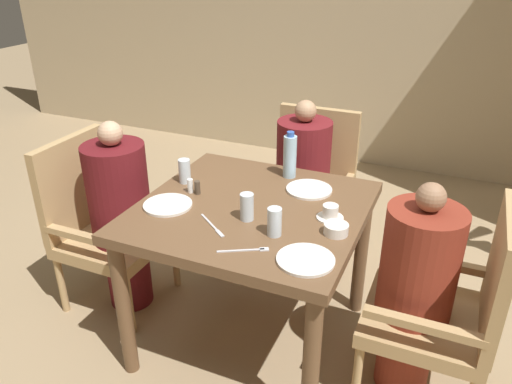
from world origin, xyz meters
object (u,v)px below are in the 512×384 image
at_px(diner_in_far_chair, 302,185).
at_px(water_bottle, 290,156).
at_px(glass_tall_far, 185,171).
at_px(teacup_with_saucer, 330,213).
at_px(glass_tall_near, 274,222).
at_px(chair_far_side, 309,184).
at_px(glass_tall_mid, 247,207).
at_px(diner_in_right_chair, 415,290).
at_px(plate_main_right, 309,189).
at_px(diner_in_left_chair, 121,216).
at_px(bowl_small, 336,229).
at_px(plate_main_left, 306,260).
at_px(plate_dessert_center, 168,205).
at_px(chair_right_side, 451,305).
at_px(chair_left_side, 100,220).

height_order(diner_in_far_chair, water_bottle, diner_in_far_chair).
bearing_deg(glass_tall_far, teacup_with_saucer, -5.48).
relative_size(diner_in_far_chair, glass_tall_near, 8.77).
distance_m(chair_far_side, glass_tall_mid, 1.08).
bearing_deg(water_bottle, diner_in_right_chair, -28.01).
bearing_deg(plate_main_right, diner_in_left_chair, -164.70).
distance_m(teacup_with_saucer, bowl_small, 0.13).
relative_size(diner_in_far_chair, glass_tall_far, 8.77).
xyz_separation_m(diner_in_left_chair, teacup_with_saucer, (1.12, 0.03, 0.25)).
bearing_deg(plate_main_left, diner_in_right_chair, 39.69).
bearing_deg(bowl_small, plate_dessert_center, -175.07).
relative_size(diner_in_left_chair, water_bottle, 4.44).
xyz_separation_m(chair_far_side, glass_tall_near, (0.19, -1.10, 0.34)).
bearing_deg(plate_dessert_center, bowl_small, 4.93).
distance_m(chair_right_side, diner_in_right_chair, 0.15).
distance_m(bowl_small, glass_tall_near, 0.26).
bearing_deg(chair_left_side, plate_main_right, 13.30).
height_order(chair_left_side, glass_tall_near, chair_left_side).
bearing_deg(plate_main_left, diner_in_left_chair, 163.85).
distance_m(chair_far_side, bowl_small, 1.12).
distance_m(plate_dessert_center, water_bottle, 0.68).
bearing_deg(glass_tall_near, water_bottle, 103.95).
bearing_deg(diner_in_right_chair, glass_tall_mid, -170.65).
bearing_deg(glass_tall_near, bowl_small, 25.29).
bearing_deg(water_bottle, glass_tall_far, -148.98).
distance_m(chair_far_side, plate_dessert_center, 1.15).
distance_m(plate_main_right, teacup_with_saucer, 0.29).
distance_m(teacup_with_saucer, water_bottle, 0.48).
distance_m(chair_left_side, plate_main_left, 1.35).
xyz_separation_m(diner_in_far_chair, plate_dessert_center, (-0.36, -0.91, 0.23)).
distance_m(chair_left_side, diner_in_far_chair, 1.19).
height_order(bowl_small, glass_tall_mid, glass_tall_mid).
distance_m(chair_left_side, diner_in_right_chair, 1.68).
bearing_deg(diner_in_far_chair, diner_in_right_chair, -44.73).
xyz_separation_m(chair_far_side, chair_right_side, (0.91, -0.91, 0.00)).
bearing_deg(plate_main_left, bowl_small, 77.85).
distance_m(diner_in_far_chair, water_bottle, 0.50).
xyz_separation_m(diner_in_far_chair, plate_main_left, (0.37, -1.08, 0.23)).
xyz_separation_m(chair_left_side, chair_right_side, (1.82, 0.00, 0.00)).
xyz_separation_m(bowl_small, glass_tall_mid, (-0.39, -0.03, 0.04)).
relative_size(plate_main_left, glass_tall_mid, 1.83).
distance_m(chair_right_side, plate_main_right, 0.82).
height_order(plate_main_left, glass_tall_far, glass_tall_far).
relative_size(chair_right_side, glass_tall_far, 7.75).
bearing_deg(glass_tall_far, plate_main_left, -28.91).
xyz_separation_m(diner_in_right_chair, glass_tall_mid, (-0.73, -0.12, 0.31)).
bearing_deg(glass_tall_far, diner_in_left_chair, -163.19).
distance_m(diner_in_right_chair, plate_main_left, 0.57).
height_order(diner_in_far_chair, glass_tall_far, diner_in_far_chair).
relative_size(diner_in_far_chair, diner_in_right_chair, 1.04).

